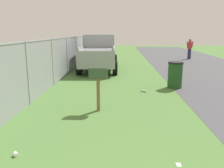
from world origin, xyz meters
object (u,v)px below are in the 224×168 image
trash_bin (175,75)px  pedestrian (190,47)px  mailbox (98,76)px  pickup_truck (99,51)px

trash_bin → pedestrian: 11.12m
mailbox → trash_bin: size_ratio=1.20×
mailbox → pedestrian: pedestrian is taller
trash_bin → pedestrian: size_ratio=0.63×
trash_bin → pedestrian: pedestrian is taller
pedestrian → mailbox: bearing=-26.7°
pickup_truck → trash_bin: size_ratio=4.91×
pickup_truck → trash_bin: bearing=-145.0°
trash_bin → pickup_truck: bearing=36.6°
pickup_truck → mailbox: bearing=-176.6°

